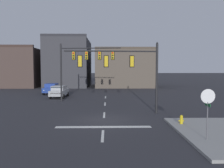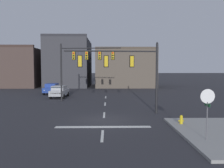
% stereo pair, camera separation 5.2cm
% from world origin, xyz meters
% --- Properties ---
extents(ground_plane, '(400.00, 400.00, 0.00)m').
position_xyz_m(ground_plane, '(0.00, 0.00, 0.00)').
color(ground_plane, '#2B2B30').
extents(sidewalk_near_corner, '(5.00, 8.00, 0.15)m').
position_xyz_m(sidewalk_near_corner, '(7.05, -4.00, 0.07)').
color(sidewalk_near_corner, gray).
rests_on(sidewalk_near_corner, ground).
extents(stop_bar_paint, '(6.40, 0.50, 0.01)m').
position_xyz_m(stop_bar_paint, '(0.00, -2.00, 0.00)').
color(stop_bar_paint, silver).
rests_on(stop_bar_paint, ground).
extents(lane_centreline, '(0.16, 26.40, 0.01)m').
position_xyz_m(lane_centreline, '(0.00, 2.00, 0.00)').
color(lane_centreline, silver).
rests_on(lane_centreline, ground).
extents(signal_mast_near_side, '(8.03, 0.71, 6.17)m').
position_xyz_m(signal_mast_near_side, '(1.88, 2.55, 4.14)').
color(signal_mast_near_side, black).
rests_on(signal_mast_near_side, ground).
extents(signal_mast_far_side, '(7.13, 0.99, 6.87)m').
position_xyz_m(signal_mast_far_side, '(-2.78, 9.82, 4.84)').
color(signal_mast_far_side, black).
rests_on(signal_mast_far_side, ground).
extents(stop_sign, '(0.76, 0.64, 2.83)m').
position_xyz_m(stop_sign, '(5.52, -5.30, 2.14)').
color(stop_sign, '#56565B').
rests_on(stop_sign, ground).
extents(car_lot_nearside, '(1.93, 4.46, 1.61)m').
position_xyz_m(car_lot_nearside, '(-8.45, 18.53, 0.86)').
color(car_lot_nearside, navy).
rests_on(car_lot_nearside, ground).
extents(car_lot_middle, '(1.98, 4.48, 1.61)m').
position_xyz_m(car_lot_middle, '(-6.30, 13.95, 0.86)').
color(car_lot_middle, '#9EA0A5').
rests_on(car_lot_middle, ground).
extents(fire_hydrant, '(0.40, 0.30, 0.75)m').
position_xyz_m(fire_hydrant, '(5.30, -1.82, 0.33)').
color(fire_hydrant, gold).
rests_on(fire_hydrant, ground).
extents(building_row, '(31.92, 13.17, 10.69)m').
position_xyz_m(building_row, '(-5.02, 33.70, 4.42)').
color(building_row, '#473833').
rests_on(building_row, ground).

